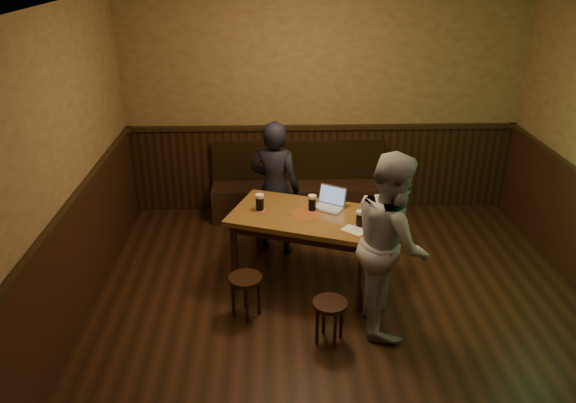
% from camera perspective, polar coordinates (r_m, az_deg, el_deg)
% --- Properties ---
extents(room, '(5.04, 6.04, 2.84)m').
position_cam_1_polar(room, '(4.64, 6.51, -1.56)').
color(room, black).
rests_on(room, ground).
extents(bench, '(2.20, 0.50, 0.95)m').
position_cam_1_polar(bench, '(7.27, 1.03, 0.86)').
color(bench, black).
rests_on(bench, ground).
extents(pub_table, '(1.67, 1.30, 0.79)m').
position_cam_1_polar(pub_table, '(5.65, 1.84, -2.24)').
color(pub_table, brown).
rests_on(pub_table, ground).
extents(stool_left, '(0.35, 0.35, 0.43)m').
position_cam_1_polar(stool_left, '(5.32, -4.33, -8.44)').
color(stool_left, black).
rests_on(stool_left, ground).
extents(stool_right, '(0.39, 0.39, 0.41)m').
position_cam_1_polar(stool_right, '(5.00, 4.27, -10.94)').
color(stool_right, black).
rests_on(stool_right, ground).
extents(pint_left, '(0.11, 0.11, 0.18)m').
position_cam_1_polar(pint_left, '(5.66, -2.89, -0.08)').
color(pint_left, maroon).
rests_on(pint_left, pub_table).
extents(pint_mid, '(0.11, 0.11, 0.17)m').
position_cam_1_polar(pint_mid, '(5.65, 2.47, -0.14)').
color(pint_mid, maroon).
rests_on(pint_mid, pub_table).
extents(pint_right, '(0.10, 0.10, 0.16)m').
position_cam_1_polar(pint_right, '(5.39, 7.31, -1.70)').
color(pint_right, maroon).
rests_on(pint_right, pub_table).
extents(laptop, '(0.38, 0.36, 0.21)m').
position_cam_1_polar(laptop, '(5.75, 4.27, -0.07)').
color(laptop, silver).
rests_on(laptop, pub_table).
extents(menu, '(0.26, 0.26, 0.00)m').
position_cam_1_polar(menu, '(5.33, 6.74, -2.91)').
color(menu, silver).
rests_on(menu, pub_table).
extents(person_suit, '(0.65, 0.53, 1.56)m').
position_cam_1_polar(person_suit, '(6.22, -1.34, 1.31)').
color(person_suit, black).
rests_on(person_suit, ground).
extents(person_grey, '(0.64, 0.82, 1.68)m').
position_cam_1_polar(person_grey, '(5.06, 10.39, -4.10)').
color(person_grey, '#98989D').
rests_on(person_grey, ground).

